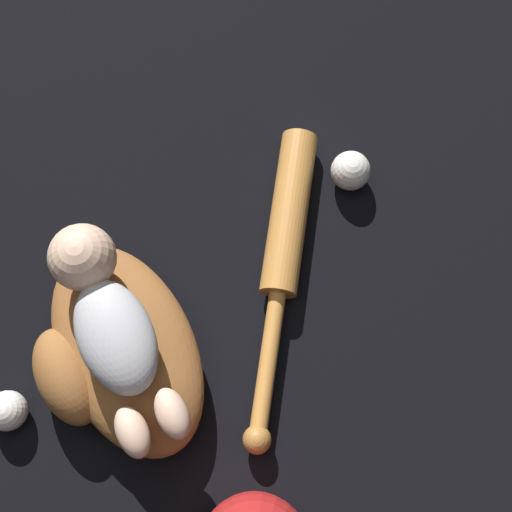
# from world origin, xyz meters

# --- Properties ---
(ground_plane) EXTENTS (6.00, 6.00, 0.00)m
(ground_plane) POSITION_xyz_m (0.00, 0.00, 0.00)
(ground_plane) COLOR black
(baseball_glove) EXTENTS (0.38, 0.27, 0.11)m
(baseball_glove) POSITION_xyz_m (-0.04, -0.03, 0.05)
(baseball_glove) COLOR #935B2D
(baseball_glove) RESTS_ON ground
(baby_figure) EXTENTS (0.36, 0.12, 0.10)m
(baby_figure) POSITION_xyz_m (-0.01, -0.04, 0.15)
(baby_figure) COLOR #B2B2B7
(baby_figure) RESTS_ON baseball_glove
(baseball_bat) EXTENTS (0.50, 0.32, 0.06)m
(baseball_bat) POSITION_xyz_m (0.03, -0.35, 0.03)
(baseball_bat) COLOR #C6843D
(baseball_bat) RESTS_ON ground
(baseball) EXTENTS (0.07, 0.07, 0.07)m
(baseball) POSITION_xyz_m (0.11, -0.51, 0.04)
(baseball) COLOR white
(baseball) RESTS_ON ground
(baseball_spare) EXTENTS (0.06, 0.06, 0.06)m
(baseball_spare) POSITION_xyz_m (-0.06, 0.17, 0.03)
(baseball_spare) COLOR white
(baseball_spare) RESTS_ON ground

